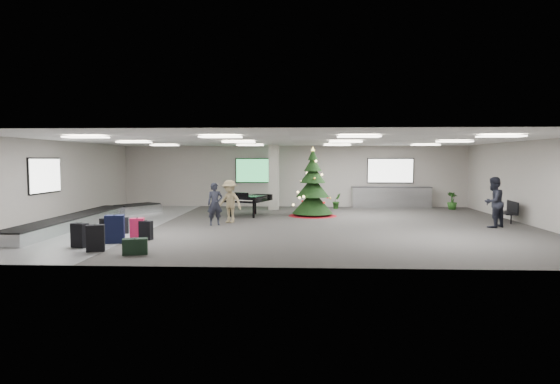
{
  "coord_description": "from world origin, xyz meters",
  "views": [
    {
      "loc": [
        0.33,
        -17.58,
        2.49
      ],
      "look_at": [
        -0.49,
        1.0,
        1.19
      ],
      "focal_mm": 30.0,
      "sensor_mm": 36.0,
      "label": 1
    }
  ],
  "objects_px": {
    "service_counter": "(391,197)",
    "bench": "(509,210)",
    "christmas_tree": "(313,192)",
    "potted_plant_left": "(337,201)",
    "baggage_carousel": "(88,219)",
    "potted_plant_right": "(452,201)",
    "grand_piano": "(248,199)",
    "pink_suitcase": "(137,229)",
    "traveler_a": "(215,204)",
    "traveler_bench": "(493,202)",
    "traveler_b": "(230,201)"
  },
  "relations": [
    {
      "from": "bench",
      "to": "baggage_carousel",
      "type": "bearing_deg",
      "value": -168.66
    },
    {
      "from": "service_counter",
      "to": "traveler_a",
      "type": "relative_size",
      "value": 2.51
    },
    {
      "from": "grand_piano",
      "to": "traveler_a",
      "type": "distance_m",
      "value": 3.13
    },
    {
      "from": "grand_piano",
      "to": "traveler_bench",
      "type": "height_order",
      "value": "traveler_bench"
    },
    {
      "from": "pink_suitcase",
      "to": "christmas_tree",
      "type": "distance_m",
      "value": 8.48
    },
    {
      "from": "traveler_b",
      "to": "potted_plant_right",
      "type": "bearing_deg",
      "value": 52.52
    },
    {
      "from": "christmas_tree",
      "to": "potted_plant_right",
      "type": "height_order",
      "value": "christmas_tree"
    },
    {
      "from": "traveler_a",
      "to": "traveler_b",
      "type": "height_order",
      "value": "traveler_b"
    },
    {
      "from": "potted_plant_left",
      "to": "pink_suitcase",
      "type": "bearing_deg",
      "value": -126.36
    },
    {
      "from": "christmas_tree",
      "to": "pink_suitcase",
      "type": "bearing_deg",
      "value": -131.59
    },
    {
      "from": "christmas_tree",
      "to": "potted_plant_left",
      "type": "bearing_deg",
      "value": 67.07
    },
    {
      "from": "traveler_a",
      "to": "potted_plant_right",
      "type": "relative_size",
      "value": 1.84
    },
    {
      "from": "christmas_tree",
      "to": "baggage_carousel",
      "type": "bearing_deg",
      "value": -160.8
    },
    {
      "from": "traveler_a",
      "to": "pink_suitcase",
      "type": "bearing_deg",
      "value": -142.13
    },
    {
      "from": "bench",
      "to": "traveler_a",
      "type": "xyz_separation_m",
      "value": [
        -11.48,
        -1.35,
        0.33
      ]
    },
    {
      "from": "traveler_b",
      "to": "service_counter",
      "type": "bearing_deg",
      "value": 64.49
    },
    {
      "from": "traveler_a",
      "to": "potted_plant_left",
      "type": "xyz_separation_m",
      "value": [
        5.05,
        6.16,
        -0.41
      ]
    },
    {
      "from": "service_counter",
      "to": "traveler_a",
      "type": "height_order",
      "value": "traveler_a"
    },
    {
      "from": "potted_plant_right",
      "to": "traveler_a",
      "type": "bearing_deg",
      "value": -150.68
    },
    {
      "from": "christmas_tree",
      "to": "bench",
      "type": "xyz_separation_m",
      "value": [
        7.72,
        -1.76,
        -0.57
      ]
    },
    {
      "from": "christmas_tree",
      "to": "traveler_bench",
      "type": "distance_m",
      "value": 7.26
    },
    {
      "from": "baggage_carousel",
      "to": "bench",
      "type": "relative_size",
      "value": 7.06
    },
    {
      "from": "traveler_a",
      "to": "traveler_b",
      "type": "bearing_deg",
      "value": 37.36
    },
    {
      "from": "potted_plant_left",
      "to": "baggage_carousel",
      "type": "bearing_deg",
      "value": -148.68
    },
    {
      "from": "service_counter",
      "to": "traveler_bench",
      "type": "distance_m",
      "value": 7.36
    },
    {
      "from": "service_counter",
      "to": "christmas_tree",
      "type": "relative_size",
      "value": 1.33
    },
    {
      "from": "christmas_tree",
      "to": "traveler_bench",
      "type": "height_order",
      "value": "christmas_tree"
    },
    {
      "from": "grand_piano",
      "to": "bench",
      "type": "relative_size",
      "value": 1.64
    },
    {
      "from": "grand_piano",
      "to": "pink_suitcase",
      "type": "bearing_deg",
      "value": -93.43
    },
    {
      "from": "service_counter",
      "to": "bench",
      "type": "xyz_separation_m",
      "value": [
        3.59,
        -5.47,
        -0.07
      ]
    },
    {
      "from": "baggage_carousel",
      "to": "bench",
      "type": "bearing_deg",
      "value": 4.41
    },
    {
      "from": "traveler_a",
      "to": "service_counter",
      "type": "bearing_deg",
      "value": 18.64
    },
    {
      "from": "christmas_tree",
      "to": "bench",
      "type": "distance_m",
      "value": 7.94
    },
    {
      "from": "grand_piano",
      "to": "traveler_a",
      "type": "height_order",
      "value": "traveler_a"
    },
    {
      "from": "service_counter",
      "to": "baggage_carousel",
      "type": "bearing_deg",
      "value": -152.33
    },
    {
      "from": "baggage_carousel",
      "to": "traveler_bench",
      "type": "distance_m",
      "value": 15.21
    },
    {
      "from": "traveler_bench",
      "to": "potted_plant_left",
      "type": "height_order",
      "value": "traveler_bench"
    },
    {
      "from": "baggage_carousel",
      "to": "service_counter",
      "type": "height_order",
      "value": "service_counter"
    },
    {
      "from": "grand_piano",
      "to": "potted_plant_right",
      "type": "xyz_separation_m",
      "value": [
        9.84,
        3.05,
        -0.33
      ]
    },
    {
      "from": "traveler_b",
      "to": "pink_suitcase",
      "type": "bearing_deg",
      "value": -94.7
    },
    {
      "from": "bench",
      "to": "potted_plant_right",
      "type": "relative_size",
      "value": 1.57
    },
    {
      "from": "pink_suitcase",
      "to": "grand_piano",
      "type": "bearing_deg",
      "value": 57.46
    },
    {
      "from": "bench",
      "to": "traveler_b",
      "type": "relative_size",
      "value": 0.82
    },
    {
      "from": "grand_piano",
      "to": "traveler_a",
      "type": "xyz_separation_m",
      "value": [
        -0.91,
        -2.99,
        0.04
      ]
    },
    {
      "from": "pink_suitcase",
      "to": "traveler_a",
      "type": "distance_m",
      "value": 3.73
    },
    {
      "from": "service_counter",
      "to": "bench",
      "type": "height_order",
      "value": "service_counter"
    },
    {
      "from": "grand_piano",
      "to": "potted_plant_left",
      "type": "distance_m",
      "value": 5.22
    },
    {
      "from": "pink_suitcase",
      "to": "christmas_tree",
      "type": "xyz_separation_m",
      "value": [
        5.61,
        6.32,
        0.71
      ]
    },
    {
      "from": "bench",
      "to": "traveler_a",
      "type": "relative_size",
      "value": 0.85
    },
    {
      "from": "christmas_tree",
      "to": "traveler_b",
      "type": "bearing_deg",
      "value": -144.55
    }
  ]
}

